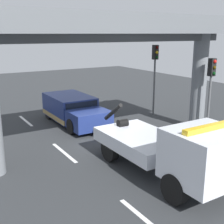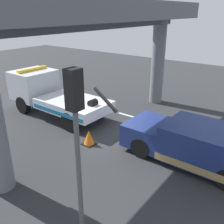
{
  "view_description": "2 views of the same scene",
  "coord_description": "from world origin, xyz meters",
  "views": [
    {
      "loc": [
        11.95,
        -7.18,
        5.21
      ],
      "look_at": [
        -0.89,
        0.74,
        1.27
      ],
      "focal_mm": 48.44,
      "sensor_mm": 36.0,
      "label": 1
    },
    {
      "loc": [
        -6.65,
        8.71,
        5.58
      ],
      "look_at": [
        0.31,
        -0.4,
        0.93
      ],
      "focal_mm": 40.07,
      "sensor_mm": 36.0,
      "label": 2
    }
  ],
  "objects": [
    {
      "name": "ground_plane",
      "position": [
        0.0,
        0.0,
        -0.05
      ],
      "size": [
        60.0,
        40.0,
        0.1
      ],
      "primitive_type": "cube",
      "color": "#2D3033"
    },
    {
      "name": "lane_stripe_mid",
      "position": [
        0.0,
        -2.35,
        0.0
      ],
      "size": [
        2.6,
        0.16,
        0.01
      ],
      "primitive_type": "cube",
      "color": "silver",
      "rests_on": "ground"
    },
    {
      "name": "lane_stripe_east",
      "position": [
        6.0,
        -2.35,
        0.0
      ],
      "size": [
        2.6,
        0.16,
        0.01
      ],
      "primitive_type": "cube",
      "color": "silver",
      "rests_on": "ground"
    },
    {
      "name": "tow_truck_white",
      "position": [
        4.53,
        0.0,
        1.2
      ],
      "size": [
        7.25,
        2.42,
        2.46
      ],
      "color": "silver",
      "rests_on": "ground"
    },
    {
      "name": "towed_van_green",
      "position": [
        -4.07,
        0.0,
        0.78
      ],
      "size": [
        5.19,
        2.22,
        1.58
      ],
      "color": "navy",
      "rests_on": "ground"
    },
    {
      "name": "overpass_structure",
      "position": [
        0.55,
        0.0,
        5.12
      ],
      "size": [
        3.6,
        12.86,
        6.0
      ],
      "color": "slate",
      "rests_on": "ground"
    },
    {
      "name": "traffic_light_near",
      "position": [
        -2.98,
        5.23,
        3.28
      ],
      "size": [
        0.39,
        0.32,
        4.51
      ],
      "color": "#515456",
      "rests_on": "ground"
    },
    {
      "name": "traffic_cone_orange",
      "position": [
        0.18,
        1.47,
        0.32
      ],
      "size": [
        0.56,
        0.56,
        0.66
      ],
      "color": "orange",
      "rests_on": "ground"
    }
  ]
}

